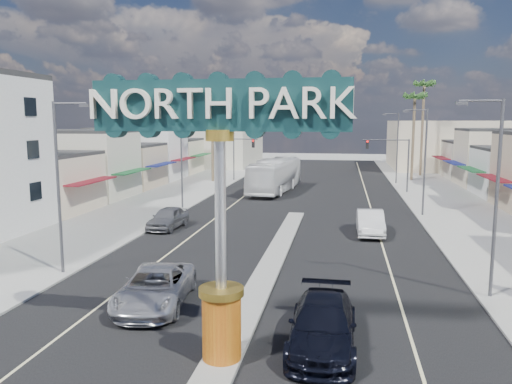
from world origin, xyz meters
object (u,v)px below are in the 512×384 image
at_px(gateway_sign, 220,188).
at_px(car_parked_left, 168,218).
at_px(streetlight_l_far, 235,143).
at_px(suv_right, 323,325).
at_px(streetlight_r_near, 493,188).
at_px(palm_left_far, 212,93).
at_px(streetlight_r_mid, 423,157).
at_px(streetlight_l_near, 61,179).
at_px(traffic_signal_left, 231,153).
at_px(traffic_signal_right, 392,155).
at_px(palm_right_far, 424,90).
at_px(car_parked_right, 370,222).
at_px(streetlight_l_mid, 183,154).
at_px(streetlight_r_far, 396,144).
at_px(palm_right_mid, 415,101).
at_px(city_bus, 275,175).
at_px(suv_left, 155,287).

bearing_deg(gateway_sign, car_parked_left, 114.52).
relative_size(streetlight_l_far, suv_right, 1.56).
height_order(streetlight_r_near, palm_left_far, palm_left_far).
distance_m(streetlight_r_mid, palm_left_far, 31.47).
bearing_deg(streetlight_l_near, gateway_sign, -37.55).
xyz_separation_m(traffic_signal_left, suv_right, (12.46, -40.27, -3.44)).
distance_m(traffic_signal_right, streetlight_l_far, 21.20).
bearing_deg(car_parked_left, streetlight_l_near, -93.56).
relative_size(gateway_sign, palm_left_far, 0.70).
xyz_separation_m(streetlight_l_far, streetlight_r_mid, (20.87, -22.00, 0.00)).
height_order(streetlight_r_mid, palm_right_far, palm_right_far).
distance_m(streetlight_r_mid, suv_right, 27.56).
distance_m(palm_left_far, car_parked_right, 35.12).
relative_size(streetlight_l_mid, streetlight_r_far, 1.00).
bearing_deg(car_parked_right, gateway_sign, -106.69).
xyz_separation_m(traffic_signal_left, streetlight_l_near, (-1.25, -33.99, 0.79)).
bearing_deg(car_parked_left, car_parked_right, 5.93).
bearing_deg(palm_right_mid, gateway_sign, -103.53).
bearing_deg(traffic_signal_right, streetlight_r_far, 81.14).
xyz_separation_m(traffic_signal_left, car_parked_right, (15.05, -21.64, -3.42)).
xyz_separation_m(streetlight_l_mid, streetlight_r_near, (20.87, -20.00, 0.00)).
xyz_separation_m(streetlight_l_near, streetlight_r_mid, (20.87, 20.00, 0.00)).
relative_size(streetlight_r_near, palm_right_mid, 0.74).
xyz_separation_m(palm_left_far, car_parked_left, (4.00, -28.29, -10.69)).
height_order(suv_right, city_bus, city_bus).
distance_m(traffic_signal_right, car_parked_right, 22.16).
xyz_separation_m(streetlight_l_mid, palm_left_far, (-2.57, 20.00, 6.43)).
height_order(traffic_signal_left, suv_right, traffic_signal_left).
xyz_separation_m(streetlight_r_far, palm_left_far, (-23.43, -2.00, 6.43)).
height_order(traffic_signal_left, suv_left, traffic_signal_left).
distance_m(palm_right_mid, city_bus, 23.18).
xyz_separation_m(traffic_signal_left, palm_left_far, (-3.82, 6.01, 7.22)).
distance_m(streetlight_r_far, suv_left, 47.90).
bearing_deg(palm_left_far, car_parked_left, -81.95).
bearing_deg(car_parked_left, streetlight_r_mid, 26.53).
bearing_deg(traffic_signal_right, suv_left, -109.56).
bearing_deg(streetlight_l_far, city_bus, -54.68).
height_order(streetlight_l_mid, streetlight_r_near, same).
distance_m(palm_right_mid, suv_right, 54.06).
distance_m(streetlight_l_mid, suv_right, 29.94).
relative_size(traffic_signal_left, palm_right_mid, 0.50).
distance_m(streetlight_l_mid, streetlight_r_near, 28.90).
bearing_deg(traffic_signal_left, suv_left, -82.29).
bearing_deg(palm_left_far, streetlight_l_far, 37.92).
relative_size(palm_right_far, car_parked_left, 2.97).
relative_size(gateway_sign, palm_right_mid, 0.76).
bearing_deg(traffic_signal_right, car_parked_right, -98.72).
xyz_separation_m(streetlight_r_near, palm_left_far, (-23.43, 40.00, 6.43)).
bearing_deg(streetlight_r_mid, car_parked_right, -120.85).
relative_size(traffic_signal_left, streetlight_r_mid, 0.67).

